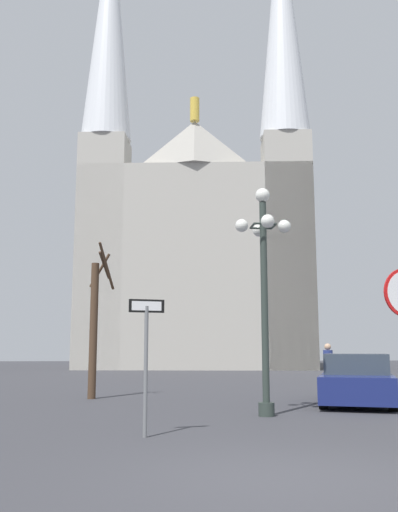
{
  "coord_description": "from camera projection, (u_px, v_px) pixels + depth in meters",
  "views": [
    {
      "loc": [
        -1.62,
        -6.7,
        1.51
      ],
      "look_at": [
        0.64,
        18.66,
        5.66
      ],
      "focal_mm": 39.57,
      "sensor_mm": 36.0,
      "label": 1
    }
  ],
  "objects": [
    {
      "name": "parked_car_near_navy",
      "position": [
        357.0,
        380.0,
        15.41
      ],
      "size": [
        3.31,
        4.88,
        1.35
      ],
      "color": "navy",
      "rests_on": "ground"
    },
    {
      "name": "bare_tree",
      "position": [
        95.0,
        323.0,
        17.18
      ],
      "size": [
        0.83,
        1.06,
        4.68
      ],
      "color": "#473323",
      "rests_on": "ground"
    },
    {
      "name": "one_way_arrow_sign",
      "position": [
        146.0,
        350.0,
        9.81
      ],
      "size": [
        0.63,
        0.17,
        2.35
      ],
      "color": "slate",
      "rests_on": "ground"
    },
    {
      "name": "street_lamp",
      "position": [
        264.0,
        274.0,
        13.05
      ],
      "size": [
        1.32,
        1.32,
        5.25
      ],
      "color": "#2D3833",
      "rests_on": "ground"
    },
    {
      "name": "cathedral",
      "position": [
        196.0,
        231.0,
        44.03
      ],
      "size": [
        18.13,
        13.02,
        37.74
      ],
      "color": "#ADA89E",
      "rests_on": "ground"
    },
    {
      "name": "ground_plane",
      "position": [
        287.0,
        480.0,
        6.49
      ],
      "size": [
        120.0,
        120.0,
        0.0
      ],
      "primitive_type": "plane",
      "color": "#38383D"
    },
    {
      "name": "pedestrian_standing",
      "position": [
        328.0,
        363.0,
        19.01
      ],
      "size": [
        0.32,
        0.32,
        1.65
      ],
      "color": "#33663F",
      "rests_on": "ground"
    }
  ]
}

